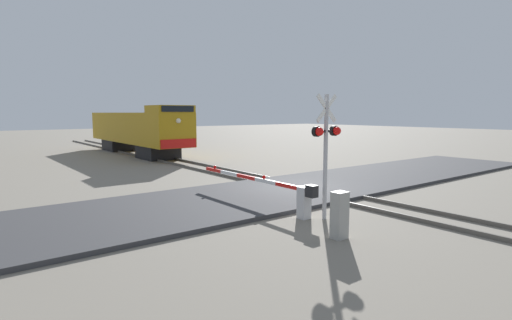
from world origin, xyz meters
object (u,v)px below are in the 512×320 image
object	(u,v)px
locomotive	(137,129)
crossing_gate	(283,191)
utility_cabinet	(339,215)
crossing_signal	(326,142)

from	to	relation	value
locomotive	crossing_gate	xyz separation A→B (m)	(-3.40, -22.75, -1.37)
crossing_gate	utility_cabinet	xyz separation A→B (m)	(-0.72, -3.22, -0.09)
locomotive	crossing_signal	size ratio (longest dim) A/B	3.86
crossing_signal	utility_cabinet	bearing A→B (deg)	-126.19
crossing_signal	locomotive	bearing A→B (deg)	83.22
locomotive	utility_cabinet	xyz separation A→B (m)	(-4.11, -25.97, -1.46)
locomotive	crossing_signal	world-z (taller)	crossing_signal
locomotive	crossing_gate	distance (m)	23.04
crossing_gate	utility_cabinet	bearing A→B (deg)	-102.53
locomotive	utility_cabinet	size ratio (longest dim) A/B	11.92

